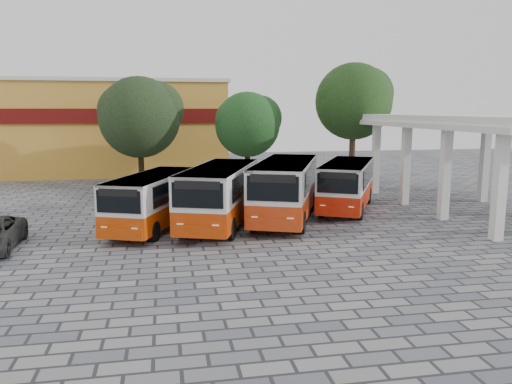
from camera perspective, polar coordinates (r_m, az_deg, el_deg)
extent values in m
plane|color=#52535D|center=(23.31, 6.04, -4.82)|extent=(90.00, 90.00, 0.00)
cube|color=silver|center=(24.14, 26.10, 0.80)|extent=(0.45, 0.45, 5.00)
cube|color=silver|center=(35.35, 13.54, 3.92)|extent=(0.45, 0.45, 5.00)
cube|color=silver|center=(37.81, 20.92, 3.91)|extent=(0.45, 0.45, 5.00)
cube|color=silver|center=(30.77, 23.26, 7.70)|extent=(6.60, 15.60, 0.40)
cube|color=silver|center=(30.78, 23.22, 7.05)|extent=(6.80, 15.80, 0.30)
cube|color=gold|center=(47.90, -15.99, 6.98)|extent=(20.00, 10.00, 8.00)
cube|color=#590C0A|center=(42.80, -16.70, 8.32)|extent=(20.00, 0.20, 1.20)
cube|color=silver|center=(47.93, -16.21, 11.94)|extent=(20.40, 10.40, 0.30)
cube|color=#BA3400|center=(24.69, -11.60, -2.23)|extent=(4.66, 7.49, 0.95)
cube|color=silver|center=(24.49, -11.69, 0.38)|extent=(4.66, 7.49, 1.32)
cube|color=silver|center=(24.40, -11.74, 1.79)|extent=(4.70, 7.51, 0.11)
cube|color=black|center=(24.54, -14.26, 0.33)|extent=(2.23, 5.55, 0.95)
cube|color=black|center=(24.49, -9.12, 0.48)|extent=(2.23, 5.55, 0.95)
cube|color=black|center=(20.91, -11.88, -1.11)|extent=(1.82, 0.76, 0.95)
cube|color=black|center=(20.85, -11.91, -0.09)|extent=(1.61, 0.69, 0.31)
cylinder|color=black|center=(22.53, -14.16, -4.38)|extent=(0.25, 0.90, 0.90)
cylinder|color=black|center=(22.48, -9.19, -4.25)|extent=(0.25, 0.90, 0.90)
cylinder|color=black|center=(27.09, -13.55, -2.06)|extent=(0.25, 0.90, 0.90)
cylinder|color=black|center=(27.05, -9.43, -1.94)|extent=(0.25, 0.90, 0.90)
cube|color=#B52E00|center=(24.78, -4.12, -1.77)|extent=(5.01, 8.47, 1.07)
cube|color=silver|center=(24.56, -4.15, 1.16)|extent=(5.01, 8.47, 1.49)
cube|color=silver|center=(24.48, -4.17, 2.75)|extent=(5.06, 8.49, 0.12)
cube|color=black|center=(24.46, -7.04, 1.12)|extent=(2.28, 6.34, 1.07)
cube|color=black|center=(24.73, -1.30, 1.28)|extent=(2.28, 6.34, 1.07)
cube|color=black|center=(20.56, -2.89, -0.39)|extent=(2.08, 0.78, 1.07)
cube|color=black|center=(20.49, -2.90, 0.79)|extent=(1.84, 0.70, 0.35)
cylinder|color=black|center=(22.20, -6.16, -4.20)|extent=(0.28, 1.02, 1.02)
cylinder|color=black|center=(22.46, -0.56, -3.98)|extent=(0.28, 1.02, 1.02)
cylinder|color=black|center=(27.35, -7.01, -1.63)|extent=(0.28, 1.02, 1.02)
cylinder|color=black|center=(27.56, -2.45, -1.49)|extent=(0.28, 1.02, 1.02)
cube|color=#B42D08|center=(26.04, 3.37, -1.12)|extent=(5.47, 8.84, 1.11)
cube|color=silver|center=(25.83, 3.40, 1.80)|extent=(5.47, 8.84, 1.56)
cube|color=silver|center=(25.74, 3.41, 3.38)|extent=(5.52, 8.85, 0.13)
cube|color=black|center=(25.55, 0.58, 1.76)|extent=(2.60, 6.54, 1.11)
cube|color=black|center=(26.16, 6.15, 1.89)|extent=(2.60, 6.54, 1.11)
cube|color=black|center=(21.75, 6.08, 0.37)|extent=(2.14, 0.88, 1.11)
cube|color=black|center=(21.69, 6.10, 1.54)|extent=(1.90, 0.79, 0.36)
cylinder|color=black|center=(23.23, 2.23, -3.48)|extent=(0.30, 1.06, 1.06)
cylinder|color=black|center=(23.83, 7.63, -3.23)|extent=(0.30, 1.06, 1.06)
cylinder|color=black|center=(28.53, -0.20, -1.06)|extent=(0.30, 1.06, 1.06)
cylinder|color=black|center=(29.02, 4.26, -0.91)|extent=(0.30, 1.06, 1.06)
cube|color=#B01600|center=(29.09, 10.32, -0.35)|extent=(5.58, 7.79, 1.00)
cube|color=silver|center=(28.91, 10.39, 1.99)|extent=(5.58, 7.79, 1.40)
cube|color=silver|center=(28.84, 10.43, 3.26)|extent=(5.62, 7.81, 0.11)
cube|color=black|center=(28.52, 8.21, 1.98)|extent=(2.98, 5.57, 1.00)
cube|color=black|center=(29.34, 12.51, 2.06)|extent=(2.98, 5.57, 1.00)
cube|color=black|center=(25.41, 13.44, 0.92)|extent=(1.83, 1.00, 1.00)
cube|color=black|center=(25.35, 13.48, 1.81)|extent=(1.63, 0.90, 0.32)
cylinder|color=black|center=(26.52, 10.10, -2.13)|extent=(0.27, 0.95, 0.95)
cylinder|color=black|center=(27.31, 14.15, -1.94)|extent=(0.27, 0.95, 0.95)
cylinder|color=black|center=(31.12, 6.92, -0.36)|extent=(0.27, 0.95, 0.95)
cylinder|color=black|center=(31.79, 10.46, -0.24)|extent=(0.27, 0.95, 0.95)
cylinder|color=black|center=(37.48, -13.00, 3.31)|extent=(0.41, 0.41, 3.80)
sphere|color=black|center=(37.29, -13.18, 8.31)|extent=(5.85, 5.85, 5.85)
sphere|color=black|center=(37.55, -11.39, 9.28)|extent=(4.10, 4.10, 4.10)
sphere|color=black|center=(37.15, -14.82, 8.93)|extent=(3.80, 3.80, 3.80)
cylinder|color=black|center=(36.77, -0.98, 3.07)|extent=(0.40, 0.40, 3.33)
sphere|color=#123D11|center=(36.57, -0.99, 7.71)|extent=(4.73, 4.73, 4.73)
sphere|color=#123D11|center=(37.02, 0.39, 8.46)|extent=(3.31, 3.31, 3.31)
sphere|color=#123D11|center=(36.23, -2.24, 8.25)|extent=(3.07, 3.07, 3.07)
cylinder|color=#473122|center=(38.59, 10.91, 4.01)|extent=(0.46, 0.46, 4.42)
sphere|color=black|center=(38.44, 11.10, 10.12)|extent=(5.70, 5.70, 5.70)
sphere|color=black|center=(39.16, 12.54, 10.89)|extent=(3.99, 3.99, 3.99)
sphere|color=black|center=(37.91, 9.80, 10.82)|extent=(3.70, 3.70, 3.70)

